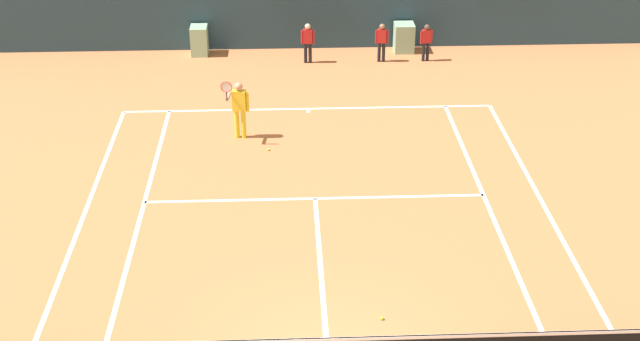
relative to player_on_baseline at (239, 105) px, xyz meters
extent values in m
cube|color=white|center=(1.89, 1.86, -0.94)|extent=(10.60, 0.10, 0.01)
cube|color=white|center=(1.89, -3.44, -0.94)|extent=(8.00, 0.10, 0.01)
cube|color=white|center=(1.89, -6.64, -0.94)|extent=(0.10, 6.40, 0.01)
cube|color=white|center=(1.89, 1.71, -0.94)|extent=(0.10, 0.24, 0.01)
cube|color=white|center=(1.89, -9.84, -0.02)|extent=(12.00, 0.04, 0.06)
cube|color=#233D4C|center=(1.89, 7.16, 0.47)|extent=(25.00, 0.24, 2.81)
cube|color=#8CB793|center=(-1.59, 6.61, -0.46)|extent=(0.55, 0.70, 0.97)
cube|color=#8CB793|center=(5.27, 6.61, -0.46)|extent=(0.65, 0.70, 0.96)
cylinder|color=yellow|center=(0.10, 0.02, -0.54)|extent=(0.13, 0.13, 0.80)
cylinder|color=yellow|center=(-0.08, 0.04, -0.54)|extent=(0.13, 0.13, 0.80)
cube|color=yellow|center=(0.01, 0.03, 0.13)|extent=(0.38, 0.24, 0.56)
sphere|color=tan|center=(0.01, 0.03, 0.52)|extent=(0.22, 0.22, 0.22)
cylinder|color=yellow|center=(0.23, 0.00, 0.10)|extent=(0.08, 0.08, 0.54)
cylinder|color=tan|center=(-0.24, -0.21, 0.36)|extent=(0.15, 0.54, 0.08)
cylinder|color=black|center=(-0.28, -0.48, 0.47)|extent=(0.03, 0.03, 0.22)
torus|color=#DB3838|center=(-0.28, -0.48, 0.72)|extent=(0.30, 0.06, 0.30)
cylinder|color=silver|center=(-0.28, -0.48, 0.72)|extent=(0.26, 0.04, 0.26)
cylinder|color=black|center=(2.07, 5.65, -0.61)|extent=(0.11, 0.11, 0.67)
cylinder|color=black|center=(1.92, 5.66, -0.61)|extent=(0.11, 0.11, 0.67)
cube|color=#AD1E1E|center=(2.00, 5.65, -0.04)|extent=(0.31, 0.19, 0.47)
sphere|color=beige|center=(2.00, 5.65, 0.29)|extent=(0.18, 0.18, 0.18)
cylinder|color=#AD1E1E|center=(2.18, 5.64, -0.07)|extent=(0.07, 0.07, 0.45)
cylinder|color=#AD1E1E|center=(1.81, 5.67, -0.07)|extent=(0.07, 0.07, 0.45)
cylinder|color=black|center=(4.48, 5.64, -0.62)|extent=(0.11, 0.11, 0.65)
cylinder|color=black|center=(4.33, 5.66, -0.62)|extent=(0.11, 0.11, 0.65)
cube|color=#AD1E1E|center=(4.41, 5.65, -0.07)|extent=(0.31, 0.20, 0.45)
sphere|color=#8C664C|center=(4.41, 5.65, 0.25)|extent=(0.18, 0.18, 0.18)
cylinder|color=#AD1E1E|center=(4.58, 5.63, -0.10)|extent=(0.07, 0.07, 0.44)
cylinder|color=#AD1E1E|center=(4.23, 5.68, -0.10)|extent=(0.07, 0.07, 0.44)
cylinder|color=black|center=(5.93, 5.66, -0.63)|extent=(0.10, 0.10, 0.63)
cylinder|color=black|center=(5.79, 5.65, -0.63)|extent=(0.10, 0.10, 0.63)
cube|color=#AD1E1E|center=(5.86, 5.65, -0.10)|extent=(0.30, 0.19, 0.44)
sphere|color=brown|center=(5.86, 5.65, 0.21)|extent=(0.17, 0.17, 0.17)
cylinder|color=#AD1E1E|center=(6.03, 5.68, -0.13)|extent=(0.07, 0.07, 0.42)
cylinder|color=#AD1E1E|center=(5.69, 5.63, -0.13)|extent=(0.07, 0.07, 0.42)
sphere|color=#CCE033|center=(0.76, -0.82, -0.91)|extent=(0.07, 0.07, 0.07)
sphere|color=#CCE033|center=(2.96, -8.14, -0.91)|extent=(0.07, 0.07, 0.07)
camera|label=1|loc=(1.22, -21.38, 9.18)|focal=49.13mm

